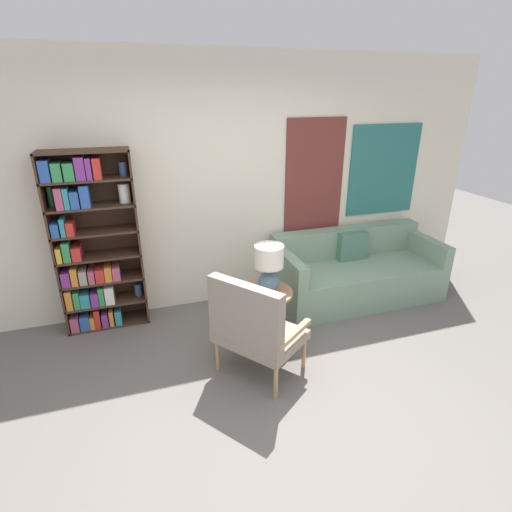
{
  "coord_description": "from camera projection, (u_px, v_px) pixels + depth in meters",
  "views": [
    {
      "loc": [
        -0.95,
        -2.14,
        2.31
      ],
      "look_at": [
        0.11,
        1.07,
        0.9
      ],
      "focal_mm": 28.0,
      "sensor_mm": 36.0,
      "label": 1
    }
  ],
  "objects": [
    {
      "name": "side_table",
      "position": [
        264.0,
        296.0,
        3.85
      ],
      "size": [
        0.56,
        0.56,
        0.52
      ],
      "color": "#99704C",
      "rests_on": "ground_plane"
    },
    {
      "name": "table_lamp",
      "position": [
        269.0,
        265.0,
        3.73
      ],
      "size": [
        0.28,
        0.28,
        0.47
      ],
      "color": "slate",
      "rests_on": "side_table"
    },
    {
      "name": "couch",
      "position": [
        355.0,
        273.0,
        4.75
      ],
      "size": [
        1.92,
        0.85,
        0.78
      ],
      "color": "gray",
      "rests_on": "ground_plane"
    },
    {
      "name": "armchair",
      "position": [
        253.0,
        325.0,
        3.29
      ],
      "size": [
        0.85,
        0.88,
        0.93
      ],
      "color": "tan",
      "rests_on": "ground_plane"
    },
    {
      "name": "wall_back",
      "position": [
        224.0,
        186.0,
        4.32
      ],
      "size": [
        6.4,
        0.08,
        2.7
      ],
      "color": "silver",
      "rests_on": "ground_plane"
    },
    {
      "name": "bookshelf",
      "position": [
        91.0,
        248.0,
        3.93
      ],
      "size": [
        0.81,
        0.3,
        1.81
      ],
      "color": "#422B1E",
      "rests_on": "ground_plane"
    },
    {
      "name": "ground_plane",
      "position": [
        286.0,
        418.0,
        3.04
      ],
      "size": [
        14.0,
        14.0,
        0.0
      ],
      "primitive_type": "plane",
      "color": "#66605B"
    }
  ]
}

